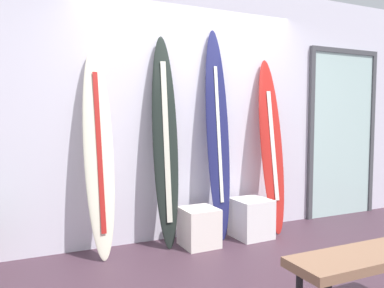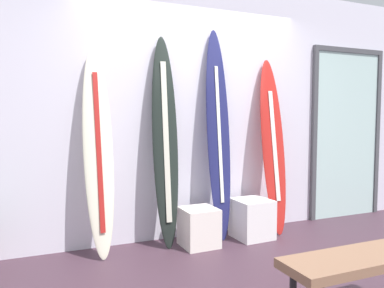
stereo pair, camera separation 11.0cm
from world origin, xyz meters
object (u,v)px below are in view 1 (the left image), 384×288
object	(u,v)px
surfboard_crimson	(271,145)
glass_door	(342,131)
surfboard_navy	(218,134)
surfboard_ivory	(99,152)
bench	(366,261)
surfboard_charcoal	(165,143)
display_block_left	(251,218)
display_block_center	(199,227)

from	to	relation	value
surfboard_crimson	glass_door	distance (m)	1.31
surfboard_crimson	surfboard_navy	bearing A→B (deg)	176.30
surfboard_ivory	bench	size ratio (longest dim) A/B	1.81
surfboard_charcoal	surfboard_navy	world-z (taller)	surfboard_navy
glass_door	surfboard_charcoal	bearing A→B (deg)	-176.10
surfboard_charcoal	glass_door	xyz separation A→B (m)	(2.57, 0.18, 0.08)
surfboard_ivory	surfboard_navy	bearing A→B (deg)	1.95
surfboard_charcoal	bench	xyz separation A→B (m)	(0.69, -1.86, -0.67)
surfboard_ivory	display_block_left	bearing A→B (deg)	-4.03
surfboard_navy	surfboard_crimson	size ratio (longest dim) A/B	1.14
display_block_left	bench	size ratio (longest dim) A/B	0.38
surfboard_ivory	surfboard_navy	world-z (taller)	surfboard_navy
display_block_center	glass_door	size ratio (longest dim) A/B	0.18
surfboard_navy	glass_door	xyz separation A→B (m)	(1.96, 0.15, 0.00)
display_block_left	surfboard_charcoal	bearing A→B (deg)	171.84
surfboard_charcoal	display_block_left	size ratio (longest dim) A/B	5.08
display_block_left	glass_door	distance (m)	1.90
surfboard_charcoal	bench	distance (m)	2.09
surfboard_ivory	surfboard_charcoal	size ratio (longest dim) A/B	0.93
glass_door	bench	bearing A→B (deg)	-132.81
surfboard_ivory	surfboard_charcoal	world-z (taller)	surfboard_charcoal
surfboard_charcoal	surfboard_crimson	distance (m)	1.29
surfboard_ivory	surfboard_navy	size ratio (longest dim) A/B	0.88
surfboard_charcoal	display_block_center	distance (m)	0.93
display_block_left	glass_door	size ratio (longest dim) A/B	0.19
surfboard_navy	display_block_left	world-z (taller)	surfboard_navy
bench	surfboard_charcoal	bearing A→B (deg)	110.22
surfboard_charcoal	display_block_center	world-z (taller)	surfboard_charcoal
glass_door	display_block_left	bearing A→B (deg)	-169.17
display_block_left	bench	xyz separation A→B (m)	(-0.26, -1.73, 0.18)
surfboard_ivory	glass_door	world-z (taller)	glass_door
surfboard_ivory	bench	bearing A→B (deg)	-53.66
display_block_left	display_block_center	world-z (taller)	display_block_left
display_block_center	bench	distance (m)	1.76
surfboard_navy	display_block_center	world-z (taller)	surfboard_navy
surfboard_charcoal	surfboard_navy	size ratio (longest dim) A/B	0.95
surfboard_crimson	bench	bearing A→B (deg)	-108.01
surfboard_charcoal	display_block_left	distance (m)	1.28
surfboard_crimson	display_block_center	xyz separation A→B (m)	(-0.98, -0.13, -0.80)
glass_door	display_block_center	bearing A→B (deg)	-171.70
surfboard_navy	surfboard_crimson	bearing A→B (deg)	-3.70
display_block_center	surfboard_navy	bearing A→B (deg)	30.14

